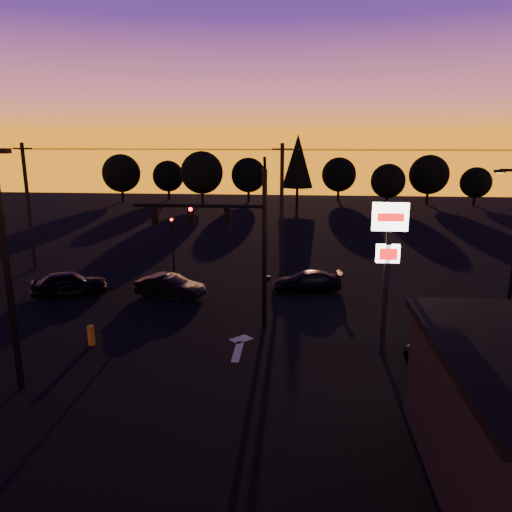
{
  "coord_description": "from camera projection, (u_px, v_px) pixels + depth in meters",
  "views": [
    {
      "loc": [
        3.07,
        -19.78,
        9.66
      ],
      "look_at": [
        1.0,
        5.0,
        3.5
      ],
      "focal_mm": 35.0,
      "sensor_mm": 36.0,
      "label": 1
    }
  ],
  "objects": [
    {
      "name": "ground",
      "position": [
        224.0,
        361.0,
        21.7
      ],
      "size": [
        120.0,
        120.0,
        0.0
      ],
      "primitive_type": "plane",
      "color": "black",
      "rests_on": "ground"
    },
    {
      "name": "lane_arrow",
      "position": [
        239.0,
        345.0,
        23.27
      ],
      "size": [
        1.2,
        3.1,
        0.01
      ],
      "color": "beige",
      "rests_on": "ground"
    },
    {
      "name": "traffic_signal_mast",
      "position": [
        232.0,
        232.0,
        24.38
      ],
      "size": [
        6.79,
        0.52,
        8.58
      ],
      "color": "black",
      "rests_on": "ground"
    },
    {
      "name": "secondary_signal",
      "position": [
        173.0,
        240.0,
        32.53
      ],
      "size": [
        0.3,
        0.31,
        4.35
      ],
      "color": "black",
      "rests_on": "ground"
    },
    {
      "name": "parking_lot_light",
      "position": [
        5.0,
        257.0,
        18.14
      ],
      "size": [
        1.25,
        0.3,
        9.14
      ],
      "color": "black",
      "rests_on": "ground"
    },
    {
      "name": "pylon_sign",
      "position": [
        388.0,
        246.0,
        21.4
      ],
      "size": [
        1.5,
        0.28,
        6.8
      ],
      "color": "black",
      "rests_on": "ground"
    },
    {
      "name": "utility_pole_0",
      "position": [
        28.0,
        206.0,
        35.43
      ],
      "size": [
        1.4,
        0.26,
        9.0
      ],
      "color": "black",
      "rests_on": "ground"
    },
    {
      "name": "utility_pole_1",
      "position": [
        282.0,
        209.0,
        33.98
      ],
      "size": [
        1.4,
        0.26,
        9.0
      ],
      "color": "black",
      "rests_on": "ground"
    },
    {
      "name": "power_wires",
      "position": [
        282.0,
        150.0,
        33.02
      ],
      "size": [
        36.0,
        1.22,
        0.07
      ],
      "color": "black",
      "rests_on": "ground"
    },
    {
      "name": "bollard",
      "position": [
        91.0,
        335.0,
        23.26
      ],
      "size": [
        0.31,
        0.31,
        0.94
      ],
      "primitive_type": "cylinder",
      "color": "#C49113",
      "rests_on": "ground"
    },
    {
      "name": "tree_0",
      "position": [
        121.0,
        173.0,
        70.86
      ],
      "size": [
        5.36,
        5.36,
        6.74
      ],
      "color": "black",
      "rests_on": "ground"
    },
    {
      "name": "tree_1",
      "position": [
        168.0,
        176.0,
        73.43
      ],
      "size": [
        4.54,
        4.54,
        5.71
      ],
      "color": "black",
      "rests_on": "ground"
    },
    {
      "name": "tree_2",
      "position": [
        202.0,
        173.0,
        67.89
      ],
      "size": [
        5.77,
        5.78,
        7.26
      ],
      "color": "black",
      "rests_on": "ground"
    },
    {
      "name": "tree_3",
      "position": [
        249.0,
        175.0,
        71.42
      ],
      "size": [
        4.95,
        4.95,
        6.22
      ],
      "color": "black",
      "rests_on": "ground"
    },
    {
      "name": "tree_4",
      "position": [
        298.0,
        161.0,
        67.43
      ],
      "size": [
        4.18,
        4.18,
        9.5
      ],
      "color": "black",
      "rests_on": "ground"
    },
    {
      "name": "tree_5",
      "position": [
        339.0,
        175.0,
        72.31
      ],
      "size": [
        4.95,
        4.95,
        6.22
      ],
      "color": "black",
      "rests_on": "ground"
    },
    {
      "name": "tree_6",
      "position": [
        388.0,
        181.0,
        66.09
      ],
      "size": [
        4.54,
        4.54,
        5.71
      ],
      "color": "black",
      "rests_on": "ground"
    },
    {
      "name": "tree_7",
      "position": [
        429.0,
        175.0,
        68.36
      ],
      "size": [
        5.36,
        5.36,
        6.74
      ],
      "color": "black",
      "rests_on": "ground"
    },
    {
      "name": "tree_8",
      "position": [
        476.0,
        183.0,
        67.13
      ],
      "size": [
        4.12,
        4.12,
        5.19
      ],
      "color": "black",
      "rests_on": "ground"
    },
    {
      "name": "car_left",
      "position": [
        69.0,
        283.0,
        30.35
      ],
      "size": [
        4.73,
        3.45,
        1.5
      ],
      "primitive_type": "imported",
      "rotation": [
        0.0,
        0.0,
        2.0
      ],
      "color": "black",
      "rests_on": "ground"
    },
    {
      "name": "car_mid",
      "position": [
        170.0,
        286.0,
        29.97
      ],
      "size": [
        4.37,
        2.35,
        1.37
      ],
      "primitive_type": "imported",
      "rotation": [
        0.0,
        0.0,
        1.34
      ],
      "color": "black",
      "rests_on": "ground"
    },
    {
      "name": "car_right",
      "position": [
        307.0,
        281.0,
        31.19
      ],
      "size": [
        4.5,
        2.24,
        1.26
      ],
      "primitive_type": "imported",
      "rotation": [
        0.0,
        0.0,
        -1.46
      ],
      "color": "black",
      "rests_on": "ground"
    },
    {
      "name": "suv_parked",
      "position": [
        461.0,
        367.0,
        19.74
      ],
      "size": [
        4.23,
        5.06,
        1.29
      ],
      "primitive_type": "imported",
      "rotation": [
        0.0,
        0.0,
        0.55
      ],
      "color": "black",
      "rests_on": "ground"
    }
  ]
}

